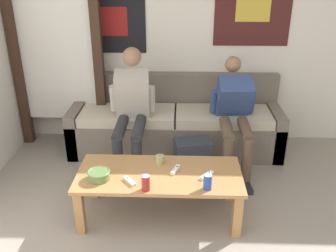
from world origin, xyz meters
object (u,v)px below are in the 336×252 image
at_px(backpack, 192,161).
at_px(pillar_candle, 160,159).
at_px(person_seated_adult, 131,107).
at_px(drink_can_red, 146,183).
at_px(couch, 175,125).
at_px(game_controller_near_left, 130,181).
at_px(ceramic_bowl, 99,175).
at_px(drink_can_blue, 208,182).
at_px(game_controller_far_center, 176,170).
at_px(game_controller_near_right, 207,175).
at_px(coffee_table, 159,180).
at_px(person_seated_teen, 234,111).

height_order(backpack, pillar_candle, pillar_candle).
distance_m(person_seated_adult, drink_can_red, 1.14).
bearing_deg(couch, game_controller_near_left, -103.76).
relative_size(ceramic_bowl, drink_can_blue, 1.46).
distance_m(ceramic_bowl, game_controller_far_center, 0.62).
relative_size(person_seated_adult, game_controller_near_right, 9.09).
bearing_deg(drink_can_red, game_controller_near_left, 144.96).
bearing_deg(person_seated_adult, coffee_table, -69.16).
xyz_separation_m(drink_can_red, game_controller_near_left, (-0.14, 0.10, -0.05)).
bearing_deg(game_controller_near_left, coffee_table, 33.08).
xyz_separation_m(couch, drink_can_blue, (0.26, -1.45, 0.19)).
distance_m(couch, person_seated_teen, 0.75).
height_order(coffee_table, drink_can_blue, drink_can_blue).
height_order(coffee_table, pillar_candle, pillar_candle).
distance_m(coffee_table, person_seated_teen, 1.18).
relative_size(person_seated_adult, pillar_candle, 14.14).
distance_m(backpack, game_controller_far_center, 0.60).
bearing_deg(ceramic_bowl, game_controller_near_left, -9.41).
bearing_deg(drink_can_blue, coffee_table, 150.35).
distance_m(coffee_table, pillar_candle, 0.19).
height_order(couch, game_controller_far_center, couch).
bearing_deg(game_controller_far_center, game_controller_near_right, -17.31).
bearing_deg(backpack, game_controller_far_center, -106.41).
relative_size(couch, person_seated_teen, 2.15).
bearing_deg(backpack, game_controller_near_left, -125.61).
height_order(backpack, ceramic_bowl, ceramic_bowl).
relative_size(person_seated_teen, backpack, 2.57).
bearing_deg(person_seated_adult, game_controller_far_center, -60.87).
distance_m(drink_can_blue, game_controller_far_center, 0.35).
distance_m(person_seated_teen, ceramic_bowl, 1.56).
distance_m(coffee_table, drink_can_blue, 0.45).
bearing_deg(pillar_candle, game_controller_near_left, -125.89).
distance_m(coffee_table, game_controller_near_left, 0.28).
relative_size(coffee_table, game_controller_far_center, 9.16).
distance_m(coffee_table, ceramic_bowl, 0.50).
bearing_deg(couch, ceramic_bowl, -113.63).
xyz_separation_m(couch, game_controller_far_center, (0.02, -1.19, 0.14)).
relative_size(backpack, drink_can_blue, 3.38).
relative_size(ceramic_bowl, pillar_candle, 2.13).
bearing_deg(person_seated_teen, couch, 151.62).
xyz_separation_m(drink_can_blue, drink_can_red, (-0.46, -0.03, 0.00)).
bearing_deg(game_controller_far_center, ceramic_bowl, -166.71).
height_order(ceramic_bowl, game_controller_near_left, ceramic_bowl).
bearing_deg(game_controller_near_right, pillar_candle, 152.46).
distance_m(pillar_candle, drink_can_red, 0.41).
distance_m(pillar_candle, game_controller_near_left, 0.38).
bearing_deg(couch, drink_can_blue, -79.64).
relative_size(person_seated_adult, drink_can_red, 9.68).
xyz_separation_m(person_seated_teen, game_controller_far_center, (-0.58, -0.87, -0.17)).
height_order(pillar_candle, game_controller_far_center, pillar_candle).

